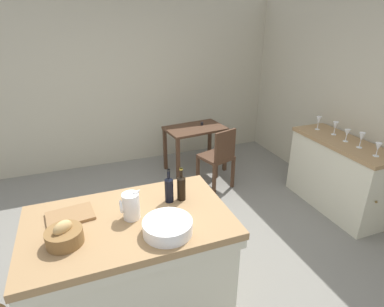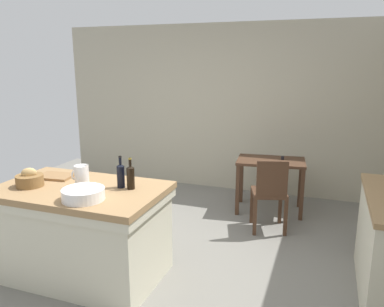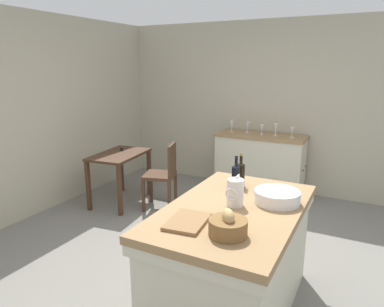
{
  "view_description": "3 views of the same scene",
  "coord_description": "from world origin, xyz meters",
  "px_view_note": "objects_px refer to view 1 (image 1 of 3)",
  "views": [
    {
      "loc": [
        -0.72,
        -2.48,
        2.31
      ],
      "look_at": [
        0.32,
        0.25,
        1.02
      ],
      "focal_mm": 29.21,
      "sensor_mm": 36.0,
      "label": 1
    },
    {
      "loc": [
        1.64,
        -3.25,
        2.01
      ],
      "look_at": [
        0.38,
        0.24,
        1.12
      ],
      "focal_mm": 35.62,
      "sensor_mm": 36.0,
      "label": 2
    },
    {
      "loc": [
        -2.83,
        -1.32,
        1.94
      ],
      "look_at": [
        0.29,
        0.3,
        1.05
      ],
      "focal_mm": 32.95,
      "sensor_mm": 36.0,
      "label": 3
    }
  ],
  "objects_px": {
    "wash_bowl": "(168,227)",
    "wine_glass_right": "(335,126)",
    "pitcher": "(131,206)",
    "bread_basket": "(64,236)",
    "wine_bottle_amber": "(169,189)",
    "wine_glass_far_right": "(319,121)",
    "wine_bottle_dark": "(182,187)",
    "wine_glass_far_left": "(378,147)",
    "wooden_chair": "(219,156)",
    "island_table": "(133,261)",
    "wine_glass_middle": "(347,133)",
    "cutting_board": "(70,216)",
    "side_cabinet": "(338,175)",
    "writing_desk": "(195,134)",
    "wine_glass_left": "(361,137)"
  },
  "relations": [
    {
      "from": "wooden_chair",
      "to": "wine_glass_far_left",
      "type": "bearing_deg",
      "value": -50.62
    },
    {
      "from": "wash_bowl",
      "to": "cutting_board",
      "type": "distance_m",
      "value": 0.79
    },
    {
      "from": "wine_glass_far_left",
      "to": "wine_glass_right",
      "type": "height_order",
      "value": "wine_glass_right"
    },
    {
      "from": "wash_bowl",
      "to": "wine_glass_right",
      "type": "relative_size",
      "value": 2.1
    },
    {
      "from": "island_table",
      "to": "cutting_board",
      "type": "bearing_deg",
      "value": 156.15
    },
    {
      "from": "wine_bottle_amber",
      "to": "wine_glass_far_right",
      "type": "relative_size",
      "value": 1.7
    },
    {
      "from": "pitcher",
      "to": "wine_glass_right",
      "type": "xyz_separation_m",
      "value": [
        2.75,
        0.83,
        0.04
      ]
    },
    {
      "from": "cutting_board",
      "to": "wine_bottle_dark",
      "type": "distance_m",
      "value": 0.9
    },
    {
      "from": "pitcher",
      "to": "cutting_board",
      "type": "bearing_deg",
      "value": 158.46
    },
    {
      "from": "wine_glass_far_left",
      "to": "wine_glass_right",
      "type": "relative_size",
      "value": 0.9
    },
    {
      "from": "wine_glass_middle",
      "to": "wine_glass_far_left",
      "type": "bearing_deg",
      "value": -93.61
    },
    {
      "from": "wine_glass_middle",
      "to": "cutting_board",
      "type": "bearing_deg",
      "value": -172.39
    },
    {
      "from": "wine_glass_far_left",
      "to": "wine_bottle_amber",
      "type": "bearing_deg",
      "value": -179.5
    },
    {
      "from": "wash_bowl",
      "to": "side_cabinet",
      "type": "bearing_deg",
      "value": 19.27
    },
    {
      "from": "pitcher",
      "to": "wine_glass_middle",
      "type": "bearing_deg",
      "value": 12.4
    },
    {
      "from": "pitcher",
      "to": "wine_glass_right",
      "type": "bearing_deg",
      "value": 16.85
    },
    {
      "from": "island_table",
      "to": "wine_bottle_amber",
      "type": "height_order",
      "value": "wine_bottle_amber"
    },
    {
      "from": "writing_desk",
      "to": "cutting_board",
      "type": "relative_size",
      "value": 2.79
    },
    {
      "from": "cutting_board",
      "to": "wine_bottle_amber",
      "type": "bearing_deg",
      "value": -3.89
    },
    {
      "from": "pitcher",
      "to": "wash_bowl",
      "type": "xyz_separation_m",
      "value": [
        0.21,
        -0.27,
        -0.06
      ]
    },
    {
      "from": "cutting_board",
      "to": "wine_glass_left",
      "type": "xyz_separation_m",
      "value": [
        3.15,
        0.21,
        0.15
      ]
    },
    {
      "from": "wine_glass_far_left",
      "to": "island_table",
      "type": "bearing_deg",
      "value": -176.81
    },
    {
      "from": "island_table",
      "to": "wine_glass_middle",
      "type": "distance_m",
      "value": 2.85
    },
    {
      "from": "side_cabinet",
      "to": "wine_glass_far_left",
      "type": "distance_m",
      "value": 0.73
    },
    {
      "from": "side_cabinet",
      "to": "wine_glass_right",
      "type": "height_order",
      "value": "wine_glass_right"
    },
    {
      "from": "wooden_chair",
      "to": "wine_bottle_dark",
      "type": "height_order",
      "value": "wine_bottle_dark"
    },
    {
      "from": "island_table",
      "to": "wooden_chair",
      "type": "xyz_separation_m",
      "value": [
        1.52,
        1.59,
        0.02
      ]
    },
    {
      "from": "cutting_board",
      "to": "wine_glass_left",
      "type": "relative_size",
      "value": 1.88
    },
    {
      "from": "pitcher",
      "to": "wine_bottle_dark",
      "type": "bearing_deg",
      "value": 14.48
    },
    {
      "from": "wooden_chair",
      "to": "wash_bowl",
      "type": "xyz_separation_m",
      "value": [
        -1.29,
        -1.85,
        0.44
      ]
    },
    {
      "from": "wine_bottle_dark",
      "to": "wine_glass_far_left",
      "type": "relative_size",
      "value": 1.91
    },
    {
      "from": "wash_bowl",
      "to": "wine_bottle_amber",
      "type": "bearing_deg",
      "value": 71.46
    },
    {
      "from": "wine_bottle_amber",
      "to": "cutting_board",
      "type": "bearing_deg",
      "value": 176.11
    },
    {
      "from": "wooden_chair",
      "to": "island_table",
      "type": "bearing_deg",
      "value": -133.75
    },
    {
      "from": "island_table",
      "to": "pitcher",
      "type": "relative_size",
      "value": 6.2
    },
    {
      "from": "bread_basket",
      "to": "wine_glass_right",
      "type": "relative_size",
      "value": 1.46
    },
    {
      "from": "wash_bowl",
      "to": "wine_glass_middle",
      "type": "relative_size",
      "value": 2.36
    },
    {
      "from": "wine_glass_left",
      "to": "wine_glass_far_right",
      "type": "distance_m",
      "value": 0.68
    },
    {
      "from": "wash_bowl",
      "to": "wine_glass_far_left",
      "type": "relative_size",
      "value": 2.34
    },
    {
      "from": "island_table",
      "to": "wooden_chair",
      "type": "bearing_deg",
      "value": 46.25
    },
    {
      "from": "wine_glass_middle",
      "to": "wine_glass_far_right",
      "type": "bearing_deg",
      "value": 91.15
    },
    {
      "from": "wash_bowl",
      "to": "wine_glass_middle",
      "type": "height_order",
      "value": "wine_glass_middle"
    },
    {
      "from": "side_cabinet",
      "to": "wine_bottle_amber",
      "type": "bearing_deg",
      "value": -168.53
    },
    {
      "from": "island_table",
      "to": "wine_glass_middle",
      "type": "height_order",
      "value": "wine_glass_middle"
    },
    {
      "from": "writing_desk",
      "to": "pitcher",
      "type": "xyz_separation_m",
      "value": [
        -1.4,
        -2.25,
        0.39
      ]
    },
    {
      "from": "island_table",
      "to": "wine_glass_far_left",
      "type": "height_order",
      "value": "wine_glass_far_left"
    },
    {
      "from": "wine_glass_right",
      "to": "wine_glass_middle",
      "type": "bearing_deg",
      "value": -100.74
    },
    {
      "from": "wine_bottle_dark",
      "to": "wine_glass_middle",
      "type": "xyz_separation_m",
      "value": [
        2.26,
        0.48,
        0.02
      ]
    },
    {
      "from": "side_cabinet",
      "to": "wooden_chair",
      "type": "relative_size",
      "value": 1.47
    },
    {
      "from": "wooden_chair",
      "to": "bread_basket",
      "type": "relative_size",
      "value": 3.69
    }
  ]
}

